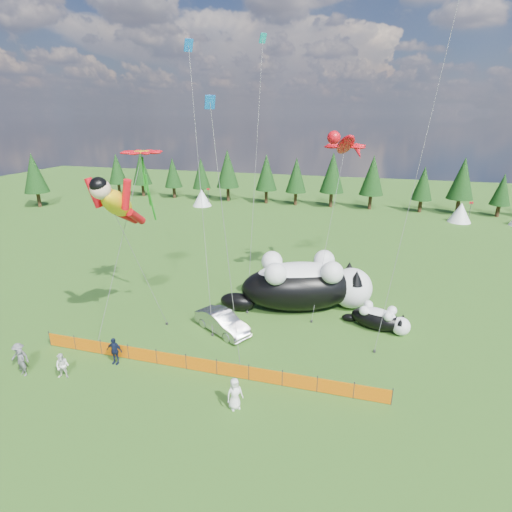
% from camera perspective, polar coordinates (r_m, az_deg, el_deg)
% --- Properties ---
extents(ground, '(160.00, 160.00, 0.00)m').
position_cam_1_polar(ground, '(27.79, -5.31, -12.65)').
color(ground, '#153C0B').
rests_on(ground, ground).
extents(safety_fence, '(22.06, 0.06, 1.10)m').
position_cam_1_polar(safety_fence, '(25.21, -7.82, -15.15)').
color(safety_fence, '#262626').
rests_on(safety_fence, ground).
extents(tree_line, '(90.00, 4.00, 8.00)m').
position_cam_1_polar(tree_line, '(68.27, 8.16, 10.38)').
color(tree_line, black).
rests_on(tree_line, ground).
extents(festival_tents, '(50.00, 3.20, 2.80)m').
position_cam_1_polar(festival_tents, '(63.33, 17.38, 6.57)').
color(festival_tents, white).
rests_on(festival_tents, ground).
extents(cat_large, '(11.85, 7.06, 4.42)m').
position_cam_1_polar(cat_large, '(31.92, 7.10, -3.97)').
color(cat_large, black).
rests_on(cat_large, ground).
extents(cat_small, '(4.85, 2.68, 1.79)m').
position_cam_1_polar(cat_small, '(30.55, 17.23, -8.51)').
color(cat_small, black).
rests_on(cat_small, ground).
extents(car, '(4.77, 3.70, 1.51)m').
position_cam_1_polar(car, '(29.02, -4.83, -9.39)').
color(car, '#ADADB1').
rests_on(car, ground).
extents(spectator_a, '(0.70, 0.53, 1.73)m').
position_cam_1_polar(spectator_a, '(28.26, -30.47, -12.96)').
color(spectator_a, '#5E5E63').
rests_on(spectator_a, ground).
extents(spectator_b, '(0.87, 0.64, 1.61)m').
position_cam_1_polar(spectator_b, '(26.91, -25.92, -13.96)').
color(spectator_b, white).
rests_on(spectator_b, ground).
extents(spectator_c, '(1.06, 0.56, 1.80)m').
position_cam_1_polar(spectator_c, '(27.01, -19.58, -12.64)').
color(spectator_c, '#131B36').
rests_on(spectator_c, ground).
extents(spectator_d, '(1.21, 0.69, 1.81)m').
position_cam_1_polar(spectator_d, '(28.83, -30.69, -12.26)').
color(spectator_d, '#5E5E63').
rests_on(spectator_d, ground).
extents(spectator_e, '(1.05, 1.03, 1.83)m').
position_cam_1_polar(spectator_e, '(22.26, -3.06, -19.06)').
color(spectator_e, white).
rests_on(spectator_e, ground).
extents(superhero_kite, '(5.57, 5.84, 11.81)m').
position_cam_1_polar(superhero_kite, '(26.77, -19.22, 7.11)').
color(superhero_kite, yellow).
rests_on(superhero_kite, ground).
extents(gecko_kite, '(4.66, 10.38, 14.53)m').
position_cam_1_polar(gecko_kite, '(33.61, 12.65, 15.23)').
color(gecko_kite, red).
rests_on(gecko_kite, ground).
extents(flower_kite, '(3.96, 7.88, 13.51)m').
position_cam_1_polar(flower_kite, '(29.96, -15.99, 13.74)').
color(flower_kite, red).
rests_on(flower_kite, ground).
extents(diamond_kite_a, '(3.88, 6.40, 20.58)m').
position_cam_1_polar(diamond_kite_a, '(31.45, -9.47, 26.19)').
color(diamond_kite_a, blue).
rests_on(diamond_kite_a, ground).
extents(diamond_kite_c, '(2.31, 1.43, 16.08)m').
position_cam_1_polar(diamond_kite_c, '(21.55, -6.30, 18.70)').
color(diamond_kite_c, blue).
rests_on(diamond_kite_c, ground).
extents(diamond_kite_d, '(1.42, 8.48, 21.89)m').
position_cam_1_polar(diamond_kite_d, '(35.79, 0.87, 26.91)').
color(diamond_kite_d, '#0DA29E').
rests_on(diamond_kite_d, ground).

